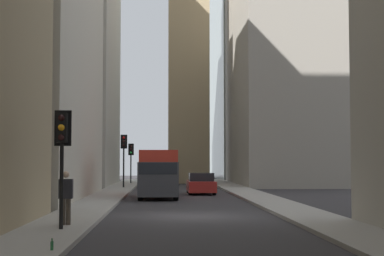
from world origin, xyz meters
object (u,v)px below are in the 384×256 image
Objects in this scene: sedan_red at (201,184)px; traffic_light_foreground at (62,141)px; pedestrian at (66,195)px; discarded_bottle at (52,245)px; traffic_light_far_junction at (131,154)px; delivery_truck at (159,173)px; traffic_light_midblock at (124,148)px.

sedan_red is 1.19× the size of traffic_light_foreground.
pedestrian reaches higher than discarded_bottle.
traffic_light_foreground is at bearing 179.93° from traffic_light_far_junction.
pedestrian is (-16.12, 2.88, -0.37)m from delivery_truck.
sedan_red is at bearing -11.12° from discarded_bottle.
delivery_truck is 1.74× the size of traffic_light_far_junction.
pedestrian reaches higher than sedan_red.
traffic_light_far_junction is 2.14× the size of pedestrian.
delivery_truck reaches higher than pedestrian.
traffic_light_midblock is at bearing 179.54° from traffic_light_far_junction.
delivery_truck is 5.14m from sedan_red.
traffic_light_far_junction reaches higher than delivery_truck.
traffic_light_midblock reaches higher than traffic_light_foreground.
traffic_light_foreground is (-21.60, 5.61, 2.13)m from sedan_red.
traffic_light_far_junction is at bearing -0.17° from pedestrian.
traffic_light_midblock is (11.72, 2.84, 1.73)m from delivery_truck.
sedan_red reaches higher than discarded_bottle.
traffic_light_far_junction reaches higher than sedan_red.
traffic_light_midblock is at bearing 0.06° from traffic_light_foreground.
sedan_red is 9.70m from traffic_light_midblock.
pedestrian is (-37.02, 0.11, -1.78)m from traffic_light_far_junction.
traffic_light_foreground reaches higher than discarded_bottle.
traffic_light_far_junction is (9.18, -0.07, -0.33)m from traffic_light_midblock.
discarded_bottle is at bearing -179.05° from traffic_light_midblock.
traffic_light_midblock reaches higher than pedestrian.
traffic_light_foreground is 29.08m from traffic_light_midblock.
discarded_bottle is (-25.91, 5.09, -0.42)m from sedan_red.
delivery_truck is at bearing -166.36° from traffic_light_midblock.
delivery_truck is at bearing -10.12° from pedestrian.
delivery_truck reaches higher than discarded_bottle.
traffic_light_far_junction is 42.65m from discarded_bottle.
delivery_truck is 12.18m from traffic_light_midblock.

